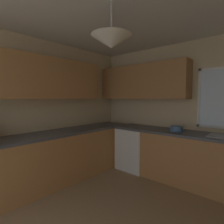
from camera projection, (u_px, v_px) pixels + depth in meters
ground_plane at (111, 224)px, 2.16m from camera, size 8.65×8.65×0.00m
room_shell at (116, 81)px, 2.62m from camera, size 3.63×4.05×2.55m
counter_run_left at (46, 160)px, 3.08m from camera, size 0.65×3.66×0.88m
counter_run_back at (184, 157)px, 3.22m from camera, size 2.72×0.65×0.88m
dishwasher at (135, 148)px, 3.86m from camera, size 0.60×0.60×0.84m
bowl at (176, 129)px, 3.28m from camera, size 0.22×0.22×0.09m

